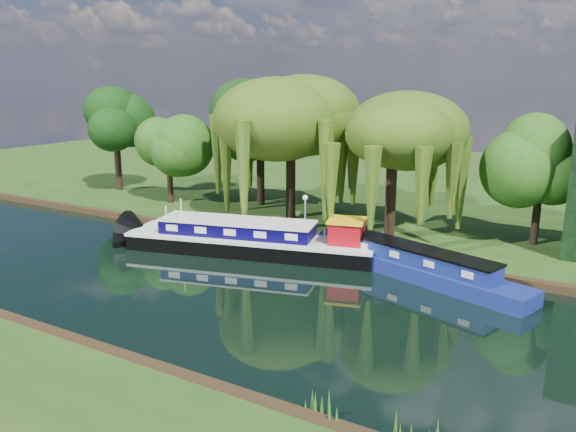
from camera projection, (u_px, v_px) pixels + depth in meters
The scene contains 14 objects.
ground at pixel (202, 285), 29.56m from camera, with size 120.00×120.00×0.00m, color black.
far_bank at pixel (409, 181), 58.08m from camera, with size 120.00×52.00×0.45m, color #1D3B10.
dutch_barge at pixel (252, 240), 34.89m from camera, with size 15.99×7.26×3.29m.
narrowboat at pixel (419, 267), 30.39m from camera, with size 12.67×5.88×1.84m.
red_dinghy at pixel (165, 233), 39.35m from camera, with size 2.09×2.92×0.61m, color maroon.
willow_left at pixel (291, 120), 40.29m from camera, with size 8.27×8.27×9.91m.
willow_right at pixel (393, 143), 35.26m from camera, with size 6.98×6.98×8.50m.
tree_far_left at pixel (168, 145), 46.01m from camera, with size 4.36×4.36×7.02m.
tree_far_back at pixel (115, 126), 51.12m from camera, with size 5.06×5.06×8.51m.
tree_far_mid at pixel (260, 127), 44.90m from camera, with size 5.63×5.63×9.22m.
tree_far_right at pixel (541, 168), 34.13m from camera, with size 4.25×4.25×6.96m.
lamppost at pixel (305, 204), 37.56m from camera, with size 0.36×0.36×2.56m.
mooring_posts at pixel (276, 230), 36.63m from camera, with size 19.16×0.16×1.00m.
reeds_near at pixel (220, 371), 19.72m from camera, with size 33.70×1.50×1.10m.
Camera 1 is at (17.88, -21.82, 10.57)m, focal length 35.00 mm.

